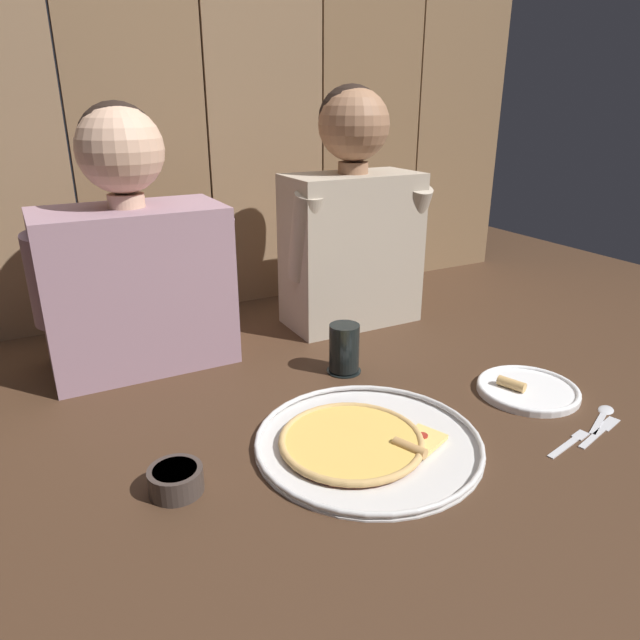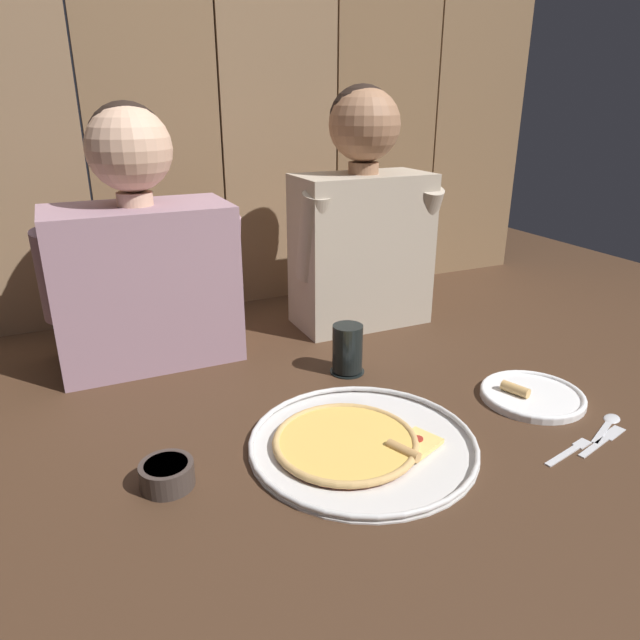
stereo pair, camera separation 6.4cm
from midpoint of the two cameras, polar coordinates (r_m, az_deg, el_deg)
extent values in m
plane|color=#422B1C|center=(1.17, 0.87, -9.85)|extent=(3.20, 3.20, 0.00)
cylinder|color=silver|center=(1.09, 3.12, -12.20)|extent=(0.42, 0.42, 0.01)
torus|color=silver|center=(1.08, 3.13, -11.85)|extent=(0.42, 0.42, 0.01)
cylinder|color=#B23823|center=(1.08, 1.42, -12.15)|extent=(0.26, 0.26, 0.00)
cylinder|color=#EABC56|center=(1.08, 1.42, -11.93)|extent=(0.25, 0.25, 0.01)
torus|color=tan|center=(1.08, 1.42, -11.93)|extent=(0.27, 0.27, 0.01)
cube|color=#F4D170|center=(1.09, 8.41, -11.81)|extent=(0.10, 0.09, 0.01)
cylinder|color=tan|center=(1.06, 7.18, -12.56)|extent=(0.04, 0.07, 0.02)
cylinder|color=#A3281E|center=(1.10, 8.52, -11.34)|extent=(0.02, 0.02, 0.00)
cylinder|color=white|center=(1.33, 18.71, -6.69)|extent=(0.22, 0.22, 0.01)
torus|color=white|center=(1.33, 18.74, -6.46)|extent=(0.22, 0.22, 0.01)
cylinder|color=tan|center=(1.31, 17.23, -6.12)|extent=(0.04, 0.06, 0.02)
cylinder|color=black|center=(1.36, 1.04, -5.03)|extent=(0.08, 0.08, 0.01)
cylinder|color=black|center=(1.33, 1.06, -2.76)|extent=(0.07, 0.07, 0.11)
cylinder|color=#3D332D|center=(1.00, -16.01, -15.10)|extent=(0.09, 0.09, 0.04)
cylinder|color=#B23823|center=(1.00, -16.07, -14.61)|extent=(0.07, 0.07, 0.02)
cube|color=silver|center=(1.16, 21.63, -11.72)|extent=(0.10, 0.03, 0.01)
cube|color=silver|center=(1.21, 23.15, -10.49)|extent=(0.04, 0.03, 0.01)
cube|color=silver|center=(1.21, 24.13, -10.68)|extent=(0.09, 0.04, 0.01)
cube|color=silver|center=(1.27, 25.57, -9.31)|extent=(0.06, 0.04, 0.00)
cube|color=silver|center=(1.26, 24.67, -9.36)|extent=(0.09, 0.05, 0.01)
ellipsoid|color=silver|center=(1.32, 25.40, -7.97)|extent=(0.05, 0.05, 0.01)
cube|color=gray|center=(1.42, -19.03, 3.03)|extent=(0.42, 0.23, 0.38)
cylinder|color=#DBAD8E|center=(1.37, -20.04, 11.11)|extent=(0.08, 0.08, 0.03)
sphere|color=#DBAD8E|center=(1.36, -20.63, 15.60)|extent=(0.19, 0.19, 0.19)
sphere|color=black|center=(1.37, -20.80, 16.21)|extent=(0.17, 0.17, 0.17)
cylinder|color=gray|center=(1.35, -26.82, 3.53)|extent=(0.08, 0.11, 0.22)
cylinder|color=gray|center=(1.40, -11.46, 6.00)|extent=(0.08, 0.12, 0.22)
cube|color=#B2A38E|center=(1.60, 2.00, 6.94)|extent=(0.37, 0.19, 0.42)
cylinder|color=#9E7051|center=(1.56, 2.11, 14.93)|extent=(0.08, 0.08, 0.03)
sphere|color=#9E7051|center=(1.55, 2.17, 18.88)|extent=(0.19, 0.19, 0.19)
sphere|color=black|center=(1.57, 1.90, 19.41)|extent=(0.17, 0.17, 0.17)
cylinder|color=#B2A38E|center=(1.48, -2.72, 8.23)|extent=(0.08, 0.13, 0.24)
cylinder|color=#B2A38E|center=(1.64, 7.74, 9.36)|extent=(0.08, 0.15, 0.24)
cube|color=brown|center=(1.69, -19.37, 23.47)|extent=(0.36, 0.03, 1.40)
cube|color=#866849|center=(1.80, -6.72, 24.22)|extent=(0.36, 0.03, 1.40)
cube|color=brown|center=(1.96, 4.22, 24.02)|extent=(0.36, 0.03, 1.40)
cube|color=brown|center=(2.18, 13.16, 23.27)|extent=(0.36, 0.03, 1.40)
camera|label=1|loc=(0.03, -91.56, -0.60)|focal=32.11mm
camera|label=2|loc=(0.03, 88.44, 0.60)|focal=32.11mm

